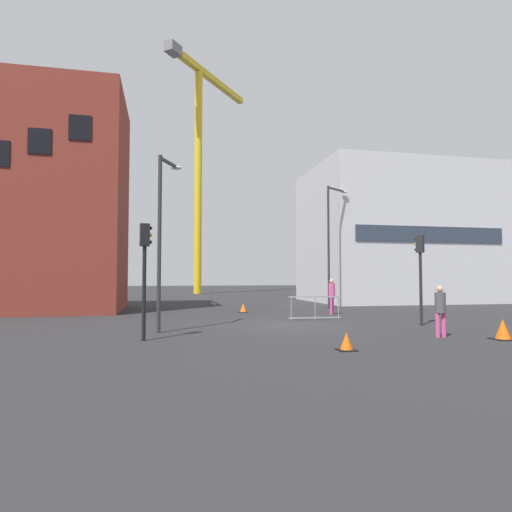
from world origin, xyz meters
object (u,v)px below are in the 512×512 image
at_px(traffic_light_island, 420,264).
at_px(pedestrian_walking, 440,307).
at_px(construction_crane, 200,146).
at_px(streetlamp_short, 162,227).
at_px(streetlamp_tall, 331,236).
at_px(traffic_cone_on_verge, 243,308).
at_px(traffic_cone_orange, 346,342).
at_px(traffic_light_near, 145,261).
at_px(pedestrian_waiting, 332,294).
at_px(traffic_cone_by_barrier, 503,330).

distance_m(traffic_light_island, pedestrian_walking, 3.82).
relative_size(construction_crane, streetlamp_short, 4.32).
distance_m(streetlamp_tall, traffic_cone_on_verge, 7.77).
bearing_deg(traffic_cone_orange, traffic_light_near, 151.17).
height_order(traffic_light_island, pedestrian_waiting, traffic_light_island).
relative_size(pedestrian_walking, traffic_cone_orange, 3.49).
xyz_separation_m(construction_crane, pedestrian_waiting, (4.54, -29.61, -16.42)).
height_order(traffic_cone_on_verge, traffic_cone_orange, traffic_cone_on_verge).
bearing_deg(traffic_cone_orange, streetlamp_short, 134.24).
xyz_separation_m(traffic_light_near, traffic_cone_on_verge, (4.92, 9.83, -2.21)).
height_order(streetlamp_tall, traffic_light_island, streetlamp_tall).
bearing_deg(traffic_cone_on_verge, traffic_cone_orange, -88.00).
bearing_deg(construction_crane, traffic_light_island, -80.15).
xyz_separation_m(construction_crane, streetlamp_tall, (6.31, -25.15, -12.93)).
bearing_deg(traffic_cone_orange, traffic_light_island, 42.31).
bearing_deg(construction_crane, traffic_cone_by_barrier, -80.89).
bearing_deg(streetlamp_tall, traffic_light_near, -132.38).
bearing_deg(traffic_light_near, traffic_cone_by_barrier, -10.95).
distance_m(streetlamp_short, traffic_light_island, 10.35).
height_order(streetlamp_tall, traffic_cone_by_barrier, streetlamp_tall).
bearing_deg(traffic_light_island, construction_crane, 99.85).
distance_m(traffic_cone_on_verge, traffic_cone_orange, 12.79).
bearing_deg(streetlamp_tall, streetlamp_short, -136.31).
bearing_deg(streetlamp_short, traffic_cone_on_verge, 60.55).
bearing_deg(traffic_cone_by_barrier, traffic_light_island, 92.62).
xyz_separation_m(traffic_light_island, traffic_cone_orange, (-5.42, -4.93, -2.25)).
distance_m(pedestrian_walking, traffic_cone_orange, 4.44).
xyz_separation_m(traffic_light_island, pedestrian_waiting, (-1.57, 5.59, -1.38)).
bearing_deg(traffic_cone_on_verge, pedestrian_waiting, -27.86).
height_order(streetlamp_short, pedestrian_walking, streetlamp_short).
height_order(streetlamp_tall, pedestrian_walking, streetlamp_tall).
distance_m(streetlamp_short, traffic_cone_on_verge, 9.63).
xyz_separation_m(pedestrian_walking, traffic_cone_orange, (-4.03, -1.70, -0.75)).
xyz_separation_m(pedestrian_waiting, traffic_cone_on_verge, (-4.29, 2.27, -0.85)).
xyz_separation_m(pedestrian_walking, pedestrian_waiting, (-0.19, 8.82, 0.12)).
distance_m(construction_crane, traffic_light_near, 40.38).
relative_size(construction_crane, traffic_cone_orange, 56.98).
xyz_separation_m(construction_crane, traffic_light_near, (-4.67, -37.18, -15.06)).
height_order(traffic_light_near, pedestrian_walking, traffic_light_near).
xyz_separation_m(streetlamp_tall, streetlamp_short, (-10.46, -10.00, -0.83)).
height_order(construction_crane, pedestrian_walking, construction_crane).
height_order(streetlamp_tall, traffic_cone_orange, streetlamp_tall).
relative_size(traffic_light_near, traffic_cone_by_barrier, 5.60).
relative_size(streetlamp_short, traffic_cone_by_barrier, 9.78).
bearing_deg(traffic_light_island, pedestrian_walking, -113.21).
bearing_deg(streetlamp_short, pedestrian_walking, -20.28).
height_order(streetlamp_tall, pedestrian_waiting, streetlamp_tall).
height_order(streetlamp_tall, traffic_cone_on_verge, streetlamp_tall).
height_order(streetlamp_short, traffic_cone_on_verge, streetlamp_short).
xyz_separation_m(streetlamp_tall, traffic_cone_by_barrier, (-0.01, -14.15, -4.28)).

